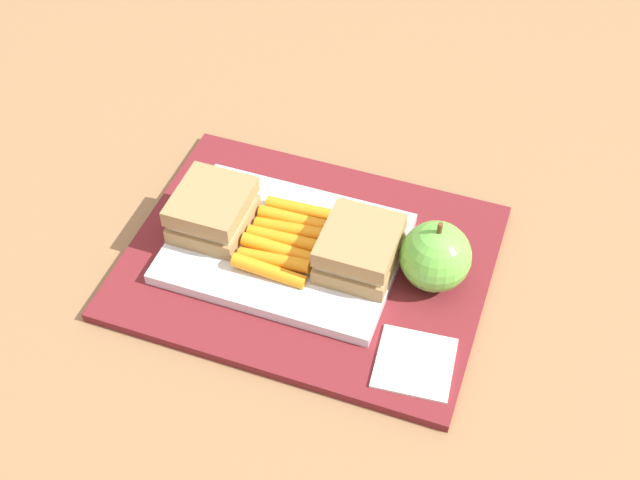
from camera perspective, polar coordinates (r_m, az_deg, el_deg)
ground_plane at (r=0.86m, az=-0.78°, el=-1.66°), size 2.40×2.40×0.00m
lunchbag_mat at (r=0.86m, az=-0.79°, el=-1.45°), size 0.36×0.28×0.01m
food_tray at (r=0.85m, az=-2.37°, el=-0.54°), size 0.23×0.17×0.01m
sandwich_half_left at (r=0.86m, az=-7.29°, el=2.01°), size 0.07×0.08×0.04m
sandwich_half_right at (r=0.82m, az=2.68°, el=-0.61°), size 0.07×0.08×0.04m
carrot_sticks_bundle at (r=0.84m, az=-2.42°, el=0.07°), size 0.08×0.10×0.02m
apple at (r=0.82m, az=7.82°, el=-1.11°), size 0.07×0.07×0.08m
paper_napkin at (r=0.78m, az=6.42°, el=-8.26°), size 0.08×0.08×0.00m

